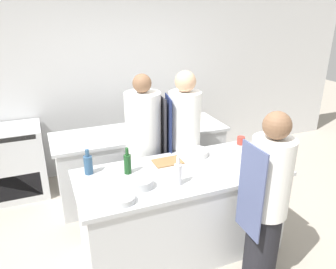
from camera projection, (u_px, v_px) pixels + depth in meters
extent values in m
plane|color=#A89E8E|center=(180.00, 246.00, 3.47)|extent=(16.00, 16.00, 0.00)
cube|color=silver|center=(122.00, 77.00, 4.79)|extent=(8.00, 0.06, 2.80)
cube|color=silver|center=(181.00, 212.00, 3.31)|extent=(1.94, 0.84, 0.86)
cube|color=#B7BABC|center=(182.00, 173.00, 3.15)|extent=(2.02, 0.87, 0.04)
cube|color=silver|center=(142.00, 164.00, 4.33)|extent=(2.12, 0.69, 0.86)
cube|color=silver|center=(141.00, 132.00, 4.16)|extent=(2.21, 0.72, 0.04)
cube|color=silver|center=(10.00, 163.00, 4.25)|extent=(0.85, 0.61, 0.94)
cube|color=black|center=(13.00, 188.00, 4.07)|extent=(0.68, 0.01, 0.33)
cube|color=black|center=(3.00, 141.00, 3.83)|extent=(0.72, 0.01, 0.06)
cylinder|color=black|center=(261.00, 248.00, 2.90)|extent=(0.29, 0.29, 0.76)
cylinder|color=white|center=(270.00, 177.00, 2.63)|extent=(0.34, 0.34, 0.67)
cube|color=#4C567F|center=(251.00, 192.00, 2.61)|extent=(0.02, 0.33, 0.79)
sphere|color=brown|center=(277.00, 125.00, 2.47)|extent=(0.22, 0.22, 0.22)
cylinder|color=black|center=(145.00, 185.00, 3.88)|extent=(0.34, 0.34, 0.79)
cylinder|color=white|center=(143.00, 125.00, 3.60)|extent=(0.40, 0.40, 0.73)
cube|color=#2D2D33|center=(161.00, 131.00, 3.71)|extent=(0.02, 0.38, 0.84)
sphere|color=brown|center=(142.00, 83.00, 3.43)|extent=(0.20, 0.20, 0.20)
cylinder|color=black|center=(183.00, 184.00, 3.88)|extent=(0.30, 0.30, 0.81)
cylinder|color=white|center=(185.00, 124.00, 3.60)|extent=(0.35, 0.35, 0.72)
cube|color=#19234C|center=(168.00, 134.00, 3.60)|extent=(0.08, 0.33, 0.84)
sphere|color=tan|center=(185.00, 81.00, 3.42)|extent=(0.23, 0.23, 0.23)
cylinder|color=#2D5175|center=(88.00, 165.00, 3.06)|extent=(0.08, 0.08, 0.18)
cylinder|color=#2D5175|center=(87.00, 153.00, 3.02)|extent=(0.04, 0.04, 0.07)
cylinder|color=silver|center=(178.00, 175.00, 2.87)|extent=(0.07, 0.07, 0.20)
cylinder|color=silver|center=(178.00, 161.00, 2.82)|extent=(0.03, 0.03, 0.08)
cylinder|color=#19471E|center=(128.00, 164.00, 3.07)|extent=(0.07, 0.07, 0.19)
cylinder|color=#19471E|center=(127.00, 152.00, 3.02)|extent=(0.03, 0.03, 0.07)
cylinder|color=tan|center=(257.00, 157.00, 3.34)|extent=(0.24, 0.24, 0.09)
cylinder|color=white|center=(195.00, 153.00, 3.45)|extent=(0.26, 0.26, 0.07)
cylinder|color=#B7BABC|center=(124.00, 199.00, 2.64)|extent=(0.18, 0.18, 0.05)
cylinder|color=#B7BABC|center=(142.00, 183.00, 2.85)|extent=(0.19, 0.19, 0.08)
cylinder|color=#B2382D|center=(241.00, 140.00, 3.73)|extent=(0.09, 0.09, 0.09)
cube|color=olive|center=(168.00, 162.00, 3.32)|extent=(0.29, 0.20, 0.01)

